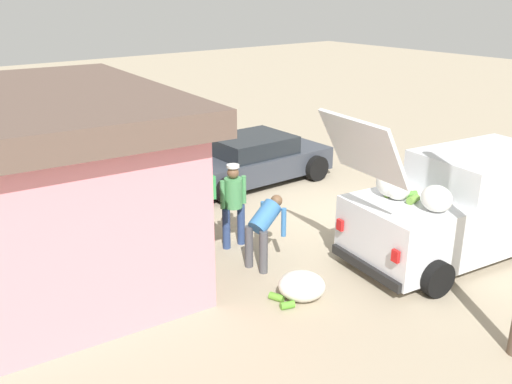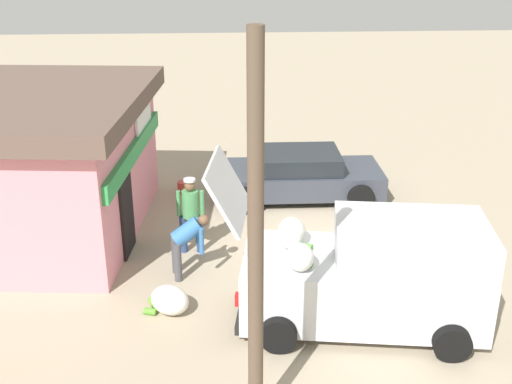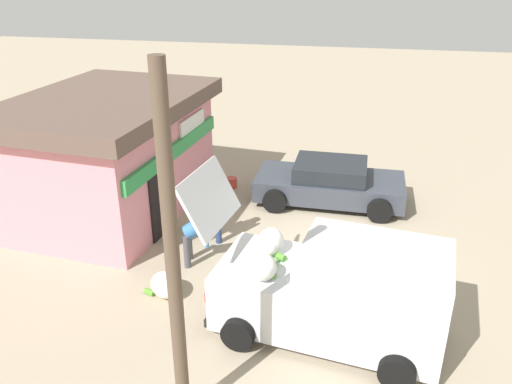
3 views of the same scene
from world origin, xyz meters
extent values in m
plane|color=tan|center=(0.00, 0.00, 0.00)|extent=(60.00, 60.00, 0.00)
cube|color=pink|center=(1.05, 5.66, 1.37)|extent=(5.59, 4.13, 2.73)
cube|color=green|center=(0.87, 3.78, 1.91)|extent=(5.00, 0.59, 0.36)
cube|color=black|center=(-0.07, 3.90, 1.00)|extent=(0.90, 0.14, 2.00)
cube|color=white|center=(2.03, 3.69, 2.18)|extent=(1.50, 0.20, 0.60)
cube|color=brown|center=(1.05, 5.66, 2.94)|extent=(6.16, 4.70, 0.41)
cube|color=silver|center=(-2.89, -0.38, 0.71)|extent=(2.34, 4.20, 1.08)
cube|color=silver|center=(-2.99, -1.13, 1.56)|extent=(2.05, 2.69, 0.63)
cube|color=silver|center=(-2.57, 1.85, 2.37)|extent=(1.68, 0.80, 1.01)
ellipsoid|color=silver|center=(-3.23, 0.73, 1.47)|extent=(0.53, 0.44, 0.44)
ellipsoid|color=silver|center=(-2.34, 0.77, 1.49)|extent=(0.57, 0.48, 0.48)
ellipsoid|color=silver|center=(-2.49, 0.79, 1.44)|extent=(0.46, 0.38, 0.38)
cylinder|color=#659545|center=(-3.14, 0.61, 1.31)|extent=(0.24, 0.22, 0.13)
cylinder|color=olive|center=(-2.32, 0.79, 1.31)|extent=(0.17, 0.23, 0.12)
cylinder|color=#57A338|center=(-2.59, 0.55, 1.31)|extent=(0.23, 0.26, 0.13)
cylinder|color=#6C9D3C|center=(-2.78, 0.71, 1.31)|extent=(0.17, 0.27, 0.13)
cube|color=black|center=(-2.60, 1.63, 0.25)|extent=(1.70, 0.32, 0.16)
cube|color=red|center=(-3.29, 1.74, 0.76)|extent=(0.15, 0.08, 0.20)
cube|color=red|center=(-1.91, 1.55, 0.76)|extent=(0.15, 0.08, 0.20)
cylinder|color=black|center=(-2.12, -1.86, 0.30)|extent=(0.30, 0.63, 0.60)
cylinder|color=black|center=(-3.65, 1.10, 0.30)|extent=(0.30, 0.63, 0.60)
cylinder|color=black|center=(-1.74, 0.83, 0.30)|extent=(0.30, 0.63, 0.60)
cube|color=#383D47|center=(2.70, -0.01, 0.47)|extent=(1.82, 4.07, 0.58)
cube|color=#1E2328|center=(2.70, -0.01, 0.97)|extent=(1.59, 1.96, 0.43)
cylinder|color=black|center=(3.68, 1.36, 0.32)|extent=(0.23, 0.65, 0.65)
cylinder|color=black|center=(1.75, 1.38, 0.32)|extent=(0.23, 0.65, 0.65)
cylinder|color=black|center=(3.65, -1.39, 0.32)|extent=(0.23, 0.65, 0.65)
cylinder|color=black|center=(1.72, -1.38, 0.32)|extent=(0.23, 0.65, 0.65)
cylinder|color=navy|center=(-0.15, 2.42, 0.40)|extent=(0.15, 0.15, 0.81)
cylinder|color=navy|center=(-0.14, 2.76, 0.40)|extent=(0.15, 0.15, 0.81)
cylinder|color=#4C9959|center=(-0.14, 2.59, 1.09)|extent=(0.35, 0.35, 0.57)
sphere|color=brown|center=(-0.14, 2.59, 1.48)|extent=(0.22, 0.22, 0.22)
cylinder|color=silver|center=(-0.14, 2.59, 1.61)|extent=(0.24, 0.24, 0.05)
cylinder|color=#4C9959|center=(-0.15, 2.35, 1.10)|extent=(0.09, 0.09, 0.54)
cylinder|color=#4C9959|center=(-0.13, 2.83, 1.10)|extent=(0.09, 0.09, 0.54)
cylinder|color=#4C4C51|center=(-1.00, 2.88, 0.39)|extent=(0.15, 0.15, 0.78)
cylinder|color=#4C4C51|center=(-1.33, 2.81, 0.39)|extent=(0.15, 0.15, 0.78)
cylinder|color=#3872B2|center=(-1.12, 2.62, 0.93)|extent=(0.45, 0.70, 0.59)
sphere|color=brown|center=(-1.06, 2.31, 1.15)|extent=(0.21, 0.21, 0.21)
cylinder|color=#3872B2|center=(-0.85, 2.44, 0.83)|extent=(0.09, 0.09, 0.53)
cylinder|color=#3872B2|center=(-1.32, 2.35, 0.83)|extent=(0.09, 0.09, 0.53)
ellipsoid|color=silver|center=(-2.42, 2.90, 0.25)|extent=(0.93, 0.94, 0.49)
cylinder|color=#59A538|center=(-2.09, 2.82, 0.05)|extent=(0.28, 0.19, 0.10)
cylinder|color=#5E9F31|center=(-2.20, 3.23, 0.06)|extent=(0.27, 0.20, 0.12)
cylinder|color=#56A32F|center=(-2.48, 3.26, 0.06)|extent=(0.18, 0.25, 0.12)
cylinder|color=#5D9438|center=(-2.15, 2.84, 0.06)|extent=(0.19, 0.31, 0.12)
cylinder|color=#BF3F33|center=(3.08, 2.91, 0.16)|extent=(0.32, 0.32, 0.31)
camera|label=1|loc=(-8.14, 8.28, 4.71)|focal=39.25mm
camera|label=2|loc=(-12.17, 1.96, 6.31)|focal=44.96mm
camera|label=3|loc=(-10.61, -0.66, 6.34)|focal=36.24mm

